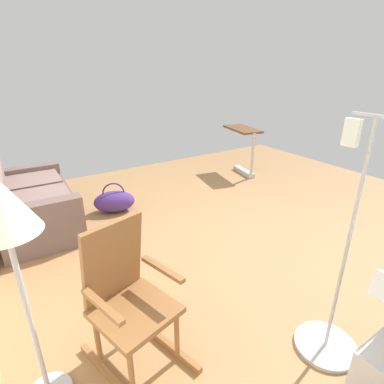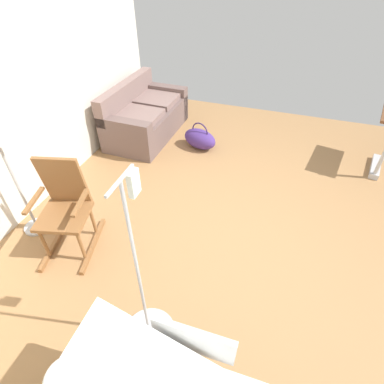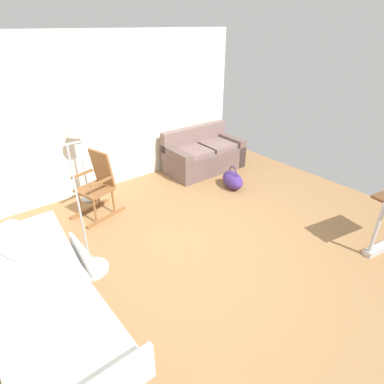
{
  "view_description": "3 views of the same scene",
  "coord_description": "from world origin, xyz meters",
  "px_view_note": "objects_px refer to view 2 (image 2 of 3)",
  "views": [
    {
      "loc": [
        -2.24,
        2.37,
        1.94
      ],
      "look_at": [
        0.15,
        0.82,
        0.75
      ],
      "focal_mm": 28.92,
      "sensor_mm": 36.0,
      "label": 1
    },
    {
      "loc": [
        -2.41,
        -0.1,
        2.62
      ],
      "look_at": [
        -0.19,
        0.65,
        0.65
      ],
      "focal_mm": 28.4,
      "sensor_mm": 36.0,
      "label": 2
    },
    {
      "loc": [
        -2.3,
        -2.56,
        2.78
      ],
      "look_at": [
        0.04,
        0.35,
        0.77
      ],
      "focal_mm": 29.57,
      "sensor_mm": 36.0,
      "label": 3
    }
  ],
  "objects_px": {
    "rocking_chair": "(65,207)",
    "duffel_bag": "(200,139)",
    "iv_pole": "(148,319)",
    "couch": "(145,117)"
  },
  "relations": [
    {
      "from": "rocking_chair",
      "to": "duffel_bag",
      "type": "height_order",
      "value": "rocking_chair"
    },
    {
      "from": "rocking_chair",
      "to": "iv_pole",
      "type": "height_order",
      "value": "iv_pole"
    },
    {
      "from": "duffel_bag",
      "to": "iv_pole",
      "type": "xyz_separation_m",
      "value": [
        -3.03,
        -0.5,
        0.1
      ]
    },
    {
      "from": "duffel_bag",
      "to": "couch",
      "type": "bearing_deg",
      "value": 82.89
    },
    {
      "from": "rocking_chair",
      "to": "duffel_bag",
      "type": "bearing_deg",
      "value": -17.1
    },
    {
      "from": "rocking_chair",
      "to": "couch",
      "type": "bearing_deg",
      "value": 6.55
    },
    {
      "from": "couch",
      "to": "iv_pole",
      "type": "distance_m",
      "value": 3.49
    },
    {
      "from": "couch",
      "to": "iv_pole",
      "type": "relative_size",
      "value": 0.96
    },
    {
      "from": "duffel_bag",
      "to": "iv_pole",
      "type": "bearing_deg",
      "value": -170.54
    },
    {
      "from": "rocking_chair",
      "to": "duffel_bag",
      "type": "xyz_separation_m",
      "value": [
        2.33,
        -0.72,
        -0.35
      ]
    }
  ]
}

